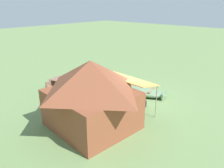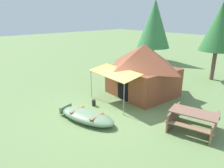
{
  "view_description": "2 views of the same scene",
  "coord_description": "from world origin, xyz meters",
  "px_view_note": "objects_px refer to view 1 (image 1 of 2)",
  "views": [
    {
      "loc": [
        -6.24,
        8.3,
        4.74
      ],
      "look_at": [
        0.4,
        1.0,
        1.16
      ],
      "focal_mm": 35.82,
      "sensor_mm": 36.0,
      "label": 1
    },
    {
      "loc": [
        6.62,
        -5.58,
        4.21
      ],
      "look_at": [
        -0.49,
        0.86,
        0.98
      ],
      "focal_mm": 33.17,
      "sensor_mm": 36.0,
      "label": 2
    }
  ],
  "objects_px": {
    "beached_rowboat": "(142,91)",
    "picnic_table": "(66,84)",
    "cooler_box": "(110,112)",
    "fuel_can": "(145,104)",
    "canvas_cabin_tent": "(91,94)"
  },
  "relations": [
    {
      "from": "beached_rowboat",
      "to": "picnic_table",
      "type": "bearing_deg",
      "value": 37.47
    },
    {
      "from": "cooler_box",
      "to": "fuel_can",
      "type": "bearing_deg",
      "value": -107.86
    },
    {
      "from": "beached_rowboat",
      "to": "picnic_table",
      "type": "distance_m",
      "value": 4.21
    },
    {
      "from": "canvas_cabin_tent",
      "to": "cooler_box",
      "type": "relative_size",
      "value": 8.72
    },
    {
      "from": "picnic_table",
      "to": "beached_rowboat",
      "type": "bearing_deg",
      "value": -142.53
    },
    {
      "from": "beached_rowboat",
      "to": "canvas_cabin_tent",
      "type": "bearing_deg",
      "value": 95.86
    },
    {
      "from": "beached_rowboat",
      "to": "cooler_box",
      "type": "xyz_separation_m",
      "value": [
        -0.36,
        2.98,
        -0.03
      ]
    },
    {
      "from": "picnic_table",
      "to": "cooler_box",
      "type": "xyz_separation_m",
      "value": [
        -3.7,
        0.42,
        -0.29
      ]
    },
    {
      "from": "canvas_cabin_tent",
      "to": "fuel_can",
      "type": "distance_m",
      "value": 3.27
    },
    {
      "from": "beached_rowboat",
      "to": "cooler_box",
      "type": "height_order",
      "value": "beached_rowboat"
    },
    {
      "from": "beached_rowboat",
      "to": "picnic_table",
      "type": "xyz_separation_m",
      "value": [
        3.34,
        2.56,
        0.26
      ]
    },
    {
      "from": "picnic_table",
      "to": "fuel_can",
      "type": "height_order",
      "value": "picnic_table"
    },
    {
      "from": "beached_rowboat",
      "to": "cooler_box",
      "type": "relative_size",
      "value": 5.75
    },
    {
      "from": "canvas_cabin_tent",
      "to": "cooler_box",
      "type": "distance_m",
      "value": 1.66
    },
    {
      "from": "canvas_cabin_tent",
      "to": "picnic_table",
      "type": "relative_size",
      "value": 2.13
    }
  ]
}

